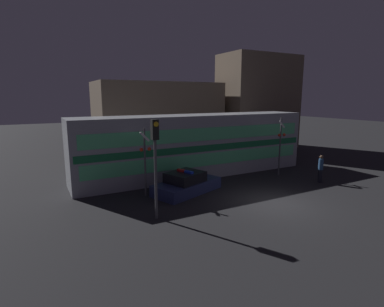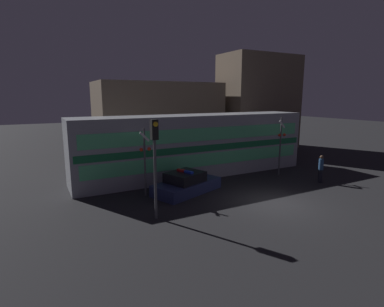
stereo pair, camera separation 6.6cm
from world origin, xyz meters
name	(u,v)px [view 2 (the right image)]	position (x,y,z in m)	size (l,w,h in m)	color
ground_plane	(275,204)	(0.00, 0.00, 0.00)	(120.00, 120.00, 0.00)	black
train	(196,145)	(-0.80, 7.30, 2.17)	(17.28, 2.90, 4.35)	#999EA5
police_car	(186,184)	(-3.29, 3.96, 0.51)	(4.63, 3.30, 1.37)	navy
pedestrian	(321,169)	(5.45, 1.63, 0.94)	(0.31, 0.31, 1.83)	black
crossing_signal_near	(281,143)	(4.50, 4.39, 2.37)	(0.66, 0.27, 4.19)	#4C4C51
crossing_signal_far	(145,158)	(-5.63, 4.49, 2.21)	(0.66, 0.27, 3.88)	#4C4C51
traffic_light_corner	(155,150)	(-6.32, 1.13, 3.26)	(0.30, 0.46, 4.62)	#4C4C51
building_left	(159,119)	(0.02, 16.20, 3.48)	(11.91, 5.22, 6.95)	brown
building_center	(258,103)	(10.93, 14.49, 4.98)	(8.28, 4.58, 9.96)	brown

